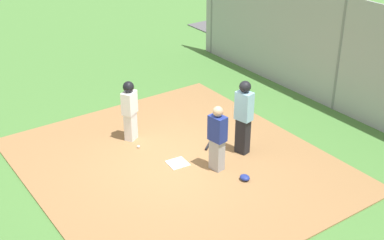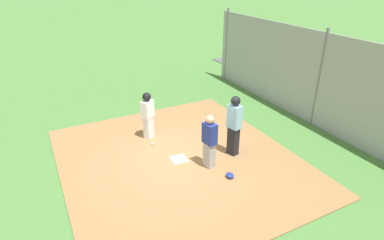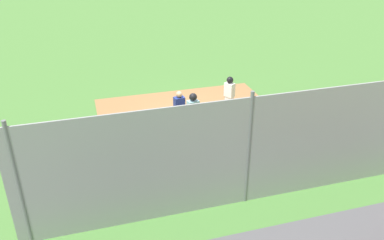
{
  "view_description": "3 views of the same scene",
  "coord_description": "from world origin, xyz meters",
  "px_view_note": "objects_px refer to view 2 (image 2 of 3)",
  "views": [
    {
      "loc": [
        -8.72,
        5.69,
        6.43
      ],
      "look_at": [
        0.55,
        -0.79,
        0.7
      ],
      "focal_mm": 49.38,
      "sensor_mm": 36.0,
      "label": 1
    },
    {
      "loc": [
        -7.17,
        3.28,
        5.13
      ],
      "look_at": [
        0.46,
        -0.66,
        0.96
      ],
      "focal_mm": 30.03,
      "sensor_mm": 36.0,
      "label": 2
    },
    {
      "loc": [
        -3.99,
        -13.49,
        7.08
      ],
      "look_at": [
        -0.37,
        -1.18,
        0.66
      ],
      "focal_mm": 37.07,
      "sensor_mm": 36.0,
      "label": 3
    }
  ],
  "objects_px": {
    "catcher_mask": "(230,175)",
    "runner": "(148,113)",
    "baseball_bat": "(209,143)",
    "home_plate": "(179,159)",
    "baseball": "(152,144)",
    "catcher": "(210,141)",
    "umpire": "(234,124)",
    "parked_car_red": "(322,67)"
  },
  "relations": [
    {
      "from": "catcher_mask",
      "to": "runner",
      "type": "bearing_deg",
      "value": 20.2
    },
    {
      "from": "baseball_bat",
      "to": "catcher_mask",
      "type": "relative_size",
      "value": 3.4
    },
    {
      "from": "home_plate",
      "to": "baseball",
      "type": "relative_size",
      "value": 5.95
    },
    {
      "from": "catcher",
      "to": "catcher_mask",
      "type": "relative_size",
      "value": 6.5
    },
    {
      "from": "umpire",
      "to": "catcher_mask",
      "type": "xyz_separation_m",
      "value": [
        -0.97,
        0.73,
        -0.92
      ]
    },
    {
      "from": "umpire",
      "to": "parked_car_red",
      "type": "relative_size",
      "value": 0.43
    },
    {
      "from": "home_plate",
      "to": "umpire",
      "type": "bearing_deg",
      "value": -105.77
    },
    {
      "from": "baseball",
      "to": "runner",
      "type": "bearing_deg",
      "value": -9.36
    },
    {
      "from": "runner",
      "to": "baseball",
      "type": "bearing_deg",
      "value": -41.19
    },
    {
      "from": "parked_car_red",
      "to": "runner",
      "type": "bearing_deg",
      "value": 104.23
    },
    {
      "from": "catcher",
      "to": "catcher_mask",
      "type": "xyz_separation_m",
      "value": [
        -0.72,
        -0.22,
        -0.75
      ]
    },
    {
      "from": "runner",
      "to": "parked_car_red",
      "type": "relative_size",
      "value": 0.36
    },
    {
      "from": "baseball",
      "to": "umpire",
      "type": "bearing_deg",
      "value": -129.42
    },
    {
      "from": "home_plate",
      "to": "catcher_mask",
      "type": "xyz_separation_m",
      "value": [
        -1.41,
        -0.83,
        0.05
      ]
    },
    {
      "from": "catcher",
      "to": "runner",
      "type": "relative_size",
      "value": 1.0
    },
    {
      "from": "runner",
      "to": "home_plate",
      "type": "bearing_deg",
      "value": -21.58
    },
    {
      "from": "catcher",
      "to": "parked_car_red",
      "type": "height_order",
      "value": "catcher"
    },
    {
      "from": "catcher",
      "to": "runner",
      "type": "distance_m",
      "value": 2.51
    },
    {
      "from": "runner",
      "to": "baseball_bat",
      "type": "xyz_separation_m",
      "value": [
        -1.29,
        -1.51,
        -0.84
      ]
    },
    {
      "from": "baseball_bat",
      "to": "baseball",
      "type": "xyz_separation_m",
      "value": [
        0.8,
        1.59,
        0.01
      ]
    },
    {
      "from": "home_plate",
      "to": "umpire",
      "type": "xyz_separation_m",
      "value": [
        -0.44,
        -1.56,
        0.97
      ]
    },
    {
      "from": "home_plate",
      "to": "baseball",
      "type": "distance_m",
      "value": 1.21
    },
    {
      "from": "catcher",
      "to": "baseball_bat",
      "type": "height_order",
      "value": "catcher"
    },
    {
      "from": "baseball_bat",
      "to": "baseball",
      "type": "distance_m",
      "value": 1.78
    },
    {
      "from": "umpire",
      "to": "baseball",
      "type": "xyz_separation_m",
      "value": [
        1.59,
        1.94,
        -0.94
      ]
    },
    {
      "from": "baseball_bat",
      "to": "catcher_mask",
      "type": "distance_m",
      "value": 1.81
    },
    {
      "from": "parked_car_red",
      "to": "home_plate",
      "type": "bearing_deg",
      "value": 113.92
    },
    {
      "from": "home_plate",
      "to": "catcher",
      "type": "bearing_deg",
      "value": -138.69
    },
    {
      "from": "catcher",
      "to": "runner",
      "type": "height_order",
      "value": "catcher"
    },
    {
      "from": "runner",
      "to": "parked_car_red",
      "type": "height_order",
      "value": "runner"
    },
    {
      "from": "catcher_mask",
      "to": "baseball",
      "type": "relative_size",
      "value": 3.24
    },
    {
      "from": "umpire",
      "to": "runner",
      "type": "xyz_separation_m",
      "value": [
        2.09,
        1.86,
        -0.1
      ]
    },
    {
      "from": "home_plate",
      "to": "catcher",
      "type": "distance_m",
      "value": 1.21
    },
    {
      "from": "home_plate",
      "to": "baseball_bat",
      "type": "bearing_deg",
      "value": -73.51
    },
    {
      "from": "catcher",
      "to": "parked_car_red",
      "type": "bearing_deg",
      "value": -163.23
    },
    {
      "from": "home_plate",
      "to": "parked_car_red",
      "type": "height_order",
      "value": "parked_car_red"
    },
    {
      "from": "home_plate",
      "to": "parked_car_red",
      "type": "bearing_deg",
      "value": -69.92
    },
    {
      "from": "home_plate",
      "to": "baseball",
      "type": "height_order",
      "value": "baseball"
    },
    {
      "from": "baseball",
      "to": "parked_car_red",
      "type": "xyz_separation_m",
      "value": [
        2.26,
        -9.73,
        0.55
      ]
    },
    {
      "from": "catcher",
      "to": "baseball_bat",
      "type": "xyz_separation_m",
      "value": [
        1.05,
        -0.6,
        -0.78
      ]
    },
    {
      "from": "baseball",
      "to": "parked_car_red",
      "type": "relative_size",
      "value": 0.02
    },
    {
      "from": "catcher",
      "to": "umpire",
      "type": "bearing_deg",
      "value": -173.8
    }
  ]
}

